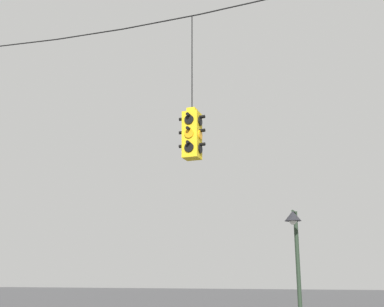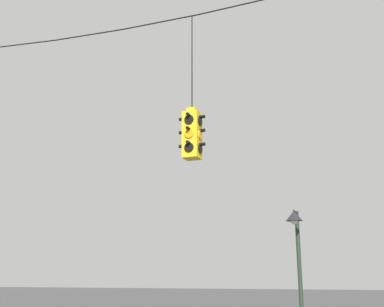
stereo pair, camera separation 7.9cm
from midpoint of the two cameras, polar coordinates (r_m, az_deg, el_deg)
name	(u,v)px [view 1 (the left image)]	position (r m, az deg, el deg)	size (l,w,h in m)	color
span_wire	(160,17)	(11.64, -3.98, 15.87)	(13.30, 0.03, 0.43)	black
traffic_light_over_intersection	(192,134)	(10.19, -0.22, 2.32)	(0.58, 0.58, 3.33)	yellow
street_lamp	(296,250)	(14.08, 12.04, -11.08)	(0.47, 0.81, 4.34)	#233323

